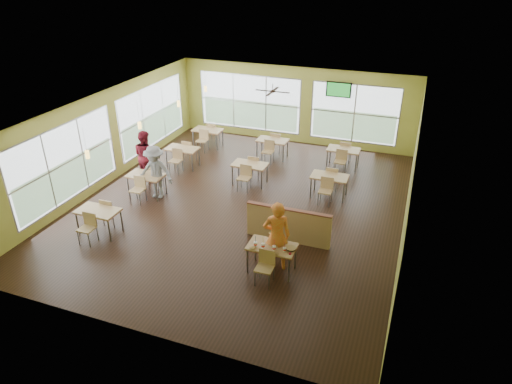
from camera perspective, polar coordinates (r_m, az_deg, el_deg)
room at (r=14.07m, az=-1.84°, el=4.20°), size 12.00×12.04×3.20m
window_bays at (r=17.76m, az=-6.14°, el=8.65°), size 9.24×10.24×2.38m
main_table at (r=11.46m, az=1.98°, el=-7.23°), size 1.22×1.52×0.87m
half_wall_divider at (r=12.68m, az=4.05°, el=-4.12°), size 2.40×0.14×1.04m
dining_tables at (r=16.28m, az=-2.99°, el=3.80°), size 6.92×8.72×0.87m
pendant_lights at (r=15.73m, az=-12.00°, el=9.47°), size 0.11×7.31×0.86m
ceiling_fan at (r=16.30m, az=2.09°, el=12.48°), size 1.25×1.25×0.29m
tv_backwall at (r=18.73m, az=10.29°, el=12.48°), size 1.00×0.07×0.60m
man_plaid at (r=11.38m, az=2.60°, el=-5.53°), size 0.82×0.69×1.91m
patron_maroon at (r=16.57m, az=-13.65°, el=4.49°), size 1.06×0.95×1.81m
patron_grey at (r=15.16m, az=-12.46°, el=2.43°), size 1.22×0.76×1.81m
cup_blue at (r=11.33m, az=-0.07°, el=-6.52°), size 0.09×0.09×0.34m
cup_yellow at (r=11.27m, az=0.89°, el=-6.71°), size 0.10×0.10×0.36m
cup_red_near at (r=11.19m, az=2.28°, el=-7.00°), size 0.10×0.10×0.34m
cup_red_far at (r=11.17m, az=3.58°, el=-7.17°), size 0.08×0.08×0.30m
food_basket at (r=11.26m, az=4.41°, el=-7.06°), size 0.27×0.27×0.06m
ketchup_cup at (r=11.12m, az=4.28°, el=-7.69°), size 0.07×0.07×0.03m
wrapper_left at (r=11.28m, az=-0.45°, el=-6.98°), size 0.16×0.15×0.04m
wrapper_mid at (r=11.44m, az=2.10°, el=-6.45°), size 0.22×0.21×0.05m
wrapper_right at (r=11.09m, az=2.57°, el=-7.70°), size 0.13×0.12×0.03m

